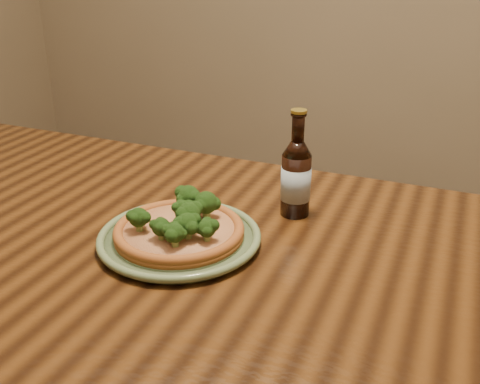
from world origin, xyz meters
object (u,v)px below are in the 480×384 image
at_px(plate, 180,238).
at_px(beer_bottle, 296,177).
at_px(pizza, 180,228).
at_px(table, 128,290).

distance_m(plate, beer_bottle, 0.24).
xyz_separation_m(pizza, beer_bottle, (0.15, 0.18, 0.05)).
bearing_deg(pizza, plate, -141.98).
bearing_deg(table, plate, 25.35).
height_order(pizza, beer_bottle, beer_bottle).
relative_size(table, pizza, 7.25).
bearing_deg(plate, beer_bottle, 51.27).
distance_m(table, plate, 0.14).
bearing_deg(beer_bottle, pizza, -118.49).
distance_m(pizza, beer_bottle, 0.24).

